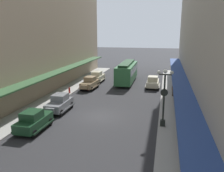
# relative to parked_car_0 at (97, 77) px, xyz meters

# --- Properties ---
(ground_plane) EXTENTS (200.00, 200.00, 0.00)m
(ground_plane) POSITION_rel_parked_car_0_xyz_m (4.85, -15.78, -0.94)
(ground_plane) COLOR #2D2D30
(sidewalk_left) EXTENTS (3.00, 60.00, 0.15)m
(sidewalk_left) POSITION_rel_parked_car_0_xyz_m (-2.65, -15.78, -0.87)
(sidewalk_left) COLOR #A8A59E
(sidewalk_left) RESTS_ON ground
(sidewalk_right) EXTENTS (3.00, 60.00, 0.15)m
(sidewalk_right) POSITION_rel_parked_car_0_xyz_m (12.35, -15.78, -0.87)
(sidewalk_right) COLOR #A8A59E
(sidewalk_right) RESTS_ON ground
(parked_car_0) EXTENTS (2.16, 4.27, 1.84)m
(parked_car_0) POSITION_rel_parked_car_0_xyz_m (0.00, 0.00, 0.00)
(parked_car_0) COLOR beige
(parked_car_0) RESTS_ON ground
(parked_car_1) EXTENTS (2.14, 4.26, 1.84)m
(parked_car_1) POSITION_rel_parked_car_0_xyz_m (0.29, -20.35, 0.00)
(parked_car_1) COLOR #193D23
(parked_car_1) RESTS_ON ground
(parked_car_2) EXTENTS (2.15, 4.26, 1.84)m
(parked_car_2) POSITION_rel_parked_car_0_xyz_m (9.49, -2.18, 0.00)
(parked_car_2) COLOR beige
(parked_car_2) RESTS_ON ground
(parked_car_3) EXTENTS (2.31, 4.32, 1.84)m
(parked_car_3) POSITION_rel_parked_car_0_xyz_m (0.28, -4.90, 0.00)
(parked_car_3) COLOR #997F5B
(parked_car_3) RESTS_ON ground
(parked_car_4) EXTENTS (2.17, 4.27, 1.84)m
(parked_car_4) POSITION_rel_parked_car_0_xyz_m (0.27, -15.19, 0.00)
(parked_car_4) COLOR slate
(parked_car_4) RESTS_ON ground
(streetcar) EXTENTS (2.66, 9.64, 3.46)m
(streetcar) POSITION_rel_parked_car_0_xyz_m (4.97, 0.64, 0.96)
(streetcar) COLOR #33723F
(streetcar) RESTS_ON ground
(lamp_post_with_clock) EXTENTS (1.42, 0.44, 5.16)m
(lamp_post_with_clock) POSITION_rel_parked_car_0_xyz_m (11.25, -17.08, 2.04)
(lamp_post_with_clock) COLOR black
(lamp_post_with_clock) RESTS_ON sidewalk_right
(fire_hydrant) EXTENTS (0.24, 0.24, 0.82)m
(fire_hydrant) POSITION_rel_parked_car_0_xyz_m (-1.50, -8.41, -0.38)
(fire_hydrant) COLOR #B21E19
(fire_hydrant) RESTS_ON sidewalk_left
(pedestrian_0) EXTENTS (0.36, 0.28, 1.67)m
(pedestrian_0) POSITION_rel_parked_car_0_xyz_m (12.39, -6.80, 0.07)
(pedestrian_0) COLOR #4C4238
(pedestrian_0) RESTS_ON sidewalk_right
(pedestrian_1) EXTENTS (0.36, 0.28, 1.67)m
(pedestrian_1) POSITION_rel_parked_car_0_xyz_m (12.85, -12.01, 0.07)
(pedestrian_1) COLOR #4C4238
(pedestrian_1) RESTS_ON sidewalk_right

